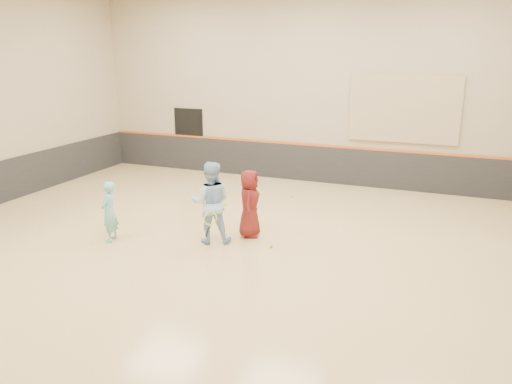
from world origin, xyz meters
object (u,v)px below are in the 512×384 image
at_px(girl, 109,212).
at_px(spare_racket, 221,204).
at_px(young_man, 250,203).
at_px(instructor, 211,203).

bearing_deg(girl, spare_racket, 148.63).
relative_size(girl, spare_racket, 1.83).
distance_m(girl, young_man, 3.17).
height_order(young_man, spare_racket, young_man).
distance_m(instructor, young_man, 0.95).
bearing_deg(girl, instructor, 98.29).
xyz_separation_m(girl, instructor, (2.15, 0.79, 0.23)).
bearing_deg(spare_racket, instructor, -68.73).
relative_size(instructor, spare_racket, 2.44).
bearing_deg(young_man, instructor, 121.35).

